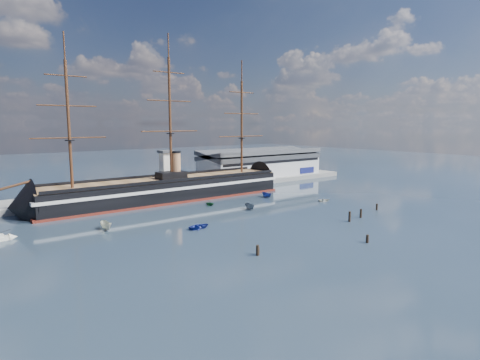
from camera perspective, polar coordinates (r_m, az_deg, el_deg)
ground at (r=130.56m, az=-4.76°, el=-4.04°), size 600.00×600.00×0.00m
quay at (r=165.93m, az=-8.72°, el=-1.52°), size 180.00×18.00×2.00m
warehouse at (r=195.70m, az=2.99°, el=2.36°), size 63.00×21.00×11.60m
quay_tower at (r=158.68m, az=-10.46°, el=1.56°), size 5.00×5.00×15.00m
warship at (r=144.16m, az=-10.98°, el=-1.39°), size 112.93×16.87×53.94m
motorboat_a at (r=109.87m, az=-18.47°, el=-6.75°), size 6.89×2.91×2.69m
motorboat_b at (r=106.24m, az=-5.75°, el=-6.87°), size 1.78×3.84×1.74m
motorboat_c at (r=128.46m, az=1.42°, el=-4.22°), size 6.48×3.39×2.46m
motorboat_d at (r=134.66m, az=-4.33°, el=-3.67°), size 5.89×4.36×1.98m
motorboat_e at (r=145.06m, az=11.92°, el=-2.97°), size 1.75×2.98×1.31m
motorboat_f at (r=149.50m, az=3.84°, el=-2.49°), size 6.11×2.65×2.38m
piling_near_left at (r=85.02m, az=2.50°, el=-10.66°), size 0.64×0.64×2.92m
piling_near_mid at (r=97.94m, az=17.64°, el=-8.50°), size 0.64×0.64×2.62m
piling_near_right at (r=116.77m, az=15.30°, el=-5.75°), size 0.64×0.64×3.66m
piling_far_right at (r=134.65m, az=18.86°, el=-4.08°), size 0.64×0.64×2.81m
piling_extra at (r=122.57m, az=16.78°, el=-5.16°), size 0.64×0.64×3.31m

